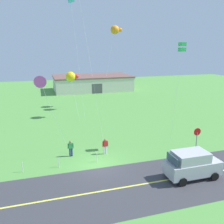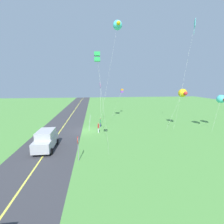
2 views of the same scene
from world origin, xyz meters
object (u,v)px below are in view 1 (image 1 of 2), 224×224
(person_adult_companion, at_px, (71,148))
(kite_blue_mid, at_px, (40,82))
(kite_yellow_high, at_px, (70,78))
(person_adult_near, at_px, (105,146))
(stop_sign, at_px, (197,135))
(kite_orange_near, at_px, (182,47))
(kite_purple_back, at_px, (71,76))
(car_suv_foreground, at_px, (192,164))
(kite_cyan_top, at_px, (115,30))
(warehouse_distant, at_px, (92,83))
(kite_green_far, at_px, (71,1))

(person_adult_companion, distance_m, kite_blue_mid, 6.83)
(kite_yellow_high, bearing_deg, person_adult_near, -88.63)
(stop_sign, distance_m, kite_orange_near, 8.71)
(stop_sign, xyz_separation_m, person_adult_near, (-8.76, 2.27, -0.94))
(kite_purple_back, bearing_deg, stop_sign, -59.06)
(car_suv_foreground, xyz_separation_m, kite_cyan_top, (1.18, 24.13, 11.70))
(warehouse_distant, bearing_deg, kite_blue_mid, -109.05)
(stop_sign, xyz_separation_m, kite_purple_back, (-9.95, 16.61, 4.25))
(person_adult_companion, xyz_separation_m, kite_yellow_high, (2.81, 20.57, 4.15))
(kite_cyan_top, relative_size, kite_purple_back, 2.01)
(stop_sign, distance_m, kite_blue_mid, 15.71)
(stop_sign, height_order, kite_purple_back, kite_purple_back)
(kite_yellow_high, bearing_deg, person_adult_companion, -97.79)
(car_suv_foreground, bearing_deg, kite_green_far, 106.04)
(person_adult_companion, bearing_deg, kite_purple_back, -135.43)
(kite_cyan_top, bearing_deg, kite_orange_near, -86.66)
(person_adult_near, height_order, kite_yellow_high, kite_yellow_high)
(kite_blue_mid, height_order, kite_orange_near, kite_orange_near)
(kite_yellow_high, height_order, kite_green_far, kite_green_far)
(warehouse_distant, bearing_deg, person_adult_near, -100.41)
(car_suv_foreground, height_order, kite_blue_mid, kite_blue_mid)
(kite_blue_mid, bearing_deg, kite_purple_back, 71.89)
(kite_blue_mid, distance_m, kite_purple_back, 14.43)
(person_adult_near, bearing_deg, stop_sign, -171.61)
(car_suv_foreground, relative_size, person_adult_near, 2.75)
(person_adult_near, relative_size, person_adult_companion, 1.00)
(kite_orange_near, bearing_deg, person_adult_near, 178.39)
(kite_cyan_top, bearing_deg, person_adult_near, -110.44)
(stop_sign, bearing_deg, kite_purple_back, 120.94)
(car_suv_foreground, height_order, kite_green_far, kite_green_far)
(car_suv_foreground, distance_m, stop_sign, 5.28)
(stop_sign, distance_m, kite_purple_back, 19.82)
(car_suv_foreground, relative_size, kite_cyan_top, 0.32)
(person_adult_companion, distance_m, kite_cyan_top, 23.31)
(kite_purple_back, bearing_deg, person_adult_near, -85.23)
(kite_blue_mid, bearing_deg, stop_sign, -11.53)
(person_adult_near, relative_size, kite_yellow_high, 0.28)
(stop_sign, relative_size, person_adult_companion, 1.60)
(car_suv_foreground, distance_m, kite_yellow_high, 28.27)
(kite_orange_near, distance_m, warehouse_distant, 37.69)
(car_suv_foreground, height_order, kite_orange_near, kite_orange_near)
(person_adult_companion, height_order, kite_green_far, kite_green_far)
(car_suv_foreground, bearing_deg, kite_blue_mid, 147.77)
(person_adult_companion, distance_m, kite_orange_near, 14.44)
(car_suv_foreground, xyz_separation_m, stop_sign, (3.31, 4.07, 0.65))
(kite_blue_mid, distance_m, kite_orange_near, 13.69)
(kite_blue_mid, xyz_separation_m, warehouse_distant, (12.37, 35.83, -5.52))
(car_suv_foreground, distance_m, kite_green_far, 26.87)
(kite_yellow_high, distance_m, kite_orange_near, 23.35)
(kite_blue_mid, relative_size, kite_cyan_top, 0.58)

